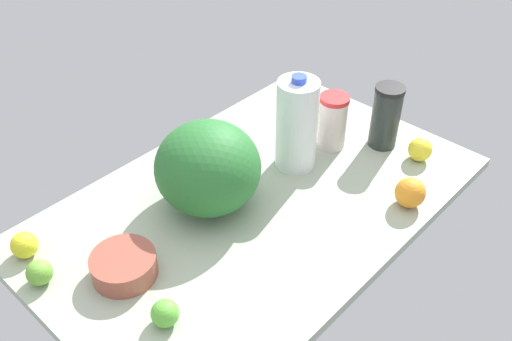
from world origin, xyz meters
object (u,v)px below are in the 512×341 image
orange_by_jug (410,193)px  lemon_near_front (24,245)px  mixing_bowl (124,266)px  shaker_bottle (386,116)px  tumbler_cup (333,121)px  lime_beside_bowl (39,273)px  milk_jug (297,125)px  watermelon (208,168)px  lime_loose (165,313)px  lemon_far_back (420,149)px

orange_by_jug → lemon_near_front: size_ratio=1.26×
mixing_bowl → shaker_bottle: shaker_bottle is taller
tumbler_cup → lemon_near_front: bearing=-16.9°
tumbler_cup → lime_beside_bowl: bearing=-10.3°
orange_by_jug → lime_beside_bowl: (80.33, -47.30, -1.04)cm
tumbler_cup → orange_by_jug: (7.46, 31.37, -4.47)cm
mixing_bowl → milk_jug: (-59.01, 1.83, 10.75)cm
shaker_bottle → orange_by_jug: 28.16cm
watermelon → lemon_near_front: 47.48cm
shaker_bottle → lime_loose: size_ratio=3.22×
mixing_bowl → lime_loose: 17.57cm
mixing_bowl → lime_beside_bowl: 18.81cm
orange_by_jug → watermelon: bearing=-47.5°
milk_jug → lime_beside_bowl: 75.46cm
orange_by_jug → lime_beside_bowl: 93.22cm
lime_loose → lemon_near_front: 40.93cm
watermelon → milk_jug: size_ratio=0.95×
lemon_far_back → lime_loose: bearing=-6.2°
lemon_far_back → lime_beside_bowl: 107.11cm
milk_jug → lemon_far_back: (-26.33, 25.11, -10.10)cm
watermelon → orange_by_jug: (-35.52, 38.75, -7.91)cm
tumbler_cup → lime_loose: bearing=10.2°
tumbler_cup → lemon_near_front: tumbler_cup is taller
shaker_bottle → watermelon: bearing=-18.8°
lime_loose → shaker_bottle: bearing=-178.3°
lime_loose → orange_by_jug: 70.53cm
lime_loose → watermelon: bearing=-147.4°
mixing_bowl → milk_jug: 60.01cm
lime_loose → lemon_far_back: bearing=173.8°
watermelon → lemon_far_back: watermelon is taller
milk_jug → lemon_near_front: 76.01cm
lemon_far_back → lime_beside_bowl: bearing=-21.4°
tumbler_cup → lemon_far_back: size_ratio=2.46×
shaker_bottle → tumbler_cup: bearing=-44.8°
lime_beside_bowl → lemon_near_front: bearing=-101.5°
mixing_bowl → lemon_near_front: lemon_near_front is taller
orange_by_jug → shaker_bottle: bearing=-132.3°
watermelon → lemon_near_front: size_ratio=4.22×
lemon_near_front → mixing_bowl: bearing=119.0°
lemon_far_back → lime_loose: size_ratio=1.13×
tumbler_cup → shaker_bottle: shaker_bottle is taller
watermelon → shaker_bottle: watermelon is taller
tumbler_cup → lime_loose: 77.10cm
lemon_far_back → tumbler_cup: bearing=-62.7°
lemon_far_back → lime_beside_bowl: size_ratio=1.15×
milk_jug → lime_beside_bowl: (73.41, -13.93, -10.54)cm
lime_loose → lime_beside_bowl: bearing=-67.7°
watermelon → lemon_far_back: (-54.93, 30.50, -8.51)cm
milk_jug → tumbler_cup: bearing=172.1°
lemon_near_front → lime_beside_bowl: (2.06, 10.17, -0.22)cm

